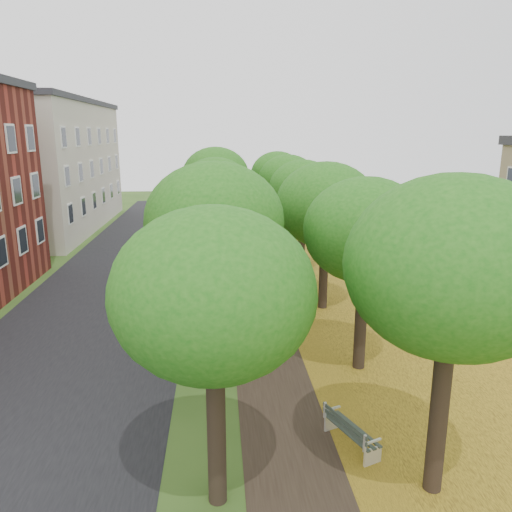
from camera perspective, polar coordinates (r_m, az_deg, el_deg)
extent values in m
plane|color=#2D4C19|center=(12.30, 7.04, -25.43)|extent=(120.00, 120.00, 0.00)
cube|color=black|center=(26.09, -16.20, -4.01)|extent=(8.00, 70.00, 0.01)
cube|color=black|center=(25.60, 0.49, -3.77)|extent=(3.20, 70.00, 0.01)
cube|color=#B89421|center=(26.48, 11.36, -3.45)|extent=(7.50, 70.00, 0.01)
cube|color=black|center=(30.71, 26.31, -2.24)|extent=(9.00, 16.00, 0.01)
cylinder|color=black|center=(11.11, -4.55, -19.26)|extent=(0.40, 0.40, 3.42)
ellipsoid|color=#1B5E13|center=(9.78, -4.89, -4.20)|extent=(4.08, 4.08, 3.47)
cylinder|color=black|center=(16.46, -4.53, -7.77)|extent=(0.40, 0.40, 3.42)
ellipsoid|color=#1B5E13|center=(15.60, -4.74, 2.65)|extent=(4.08, 4.08, 3.47)
cylinder|color=black|center=(22.15, -4.52, -2.04)|extent=(0.40, 0.40, 3.42)
ellipsoid|color=#1B5E13|center=(21.52, -4.68, 5.76)|extent=(4.08, 4.08, 3.47)
cylinder|color=black|center=(27.97, -4.52, 1.33)|extent=(0.40, 0.40, 3.42)
ellipsoid|color=#1B5E13|center=(27.47, -4.64, 7.52)|extent=(4.08, 4.08, 3.47)
cylinder|color=black|center=(33.85, -4.51, 3.54)|extent=(0.40, 0.40, 3.42)
ellipsoid|color=#1B5E13|center=(33.44, -4.61, 8.66)|extent=(4.08, 4.08, 3.47)
cylinder|color=black|center=(39.77, -4.51, 5.09)|extent=(0.40, 0.40, 3.42)
ellipsoid|color=#1B5E13|center=(39.42, -4.60, 9.45)|extent=(4.08, 4.08, 3.47)
cylinder|color=black|center=(12.05, 20.10, -17.26)|extent=(0.40, 0.40, 3.42)
ellipsoid|color=#1B5E13|center=(10.84, 21.43, -3.32)|extent=(4.08, 4.08, 3.47)
cylinder|color=black|center=(17.11, 11.89, -7.18)|extent=(0.40, 0.40, 3.42)
ellipsoid|color=#1B5E13|center=(16.29, 12.42, 2.85)|extent=(4.08, 4.08, 3.47)
cylinder|color=black|center=(22.64, 7.72, -1.77)|extent=(0.40, 0.40, 3.42)
ellipsoid|color=#1B5E13|center=(22.02, 7.98, 5.86)|extent=(4.08, 4.08, 3.47)
cylinder|color=black|center=(28.36, 5.23, 1.49)|extent=(0.40, 0.40, 3.42)
ellipsoid|color=#1B5E13|center=(27.87, 5.37, 7.60)|extent=(4.08, 4.08, 3.47)
cylinder|color=black|center=(34.17, 3.58, 3.65)|extent=(0.40, 0.40, 3.42)
ellipsoid|color=#1B5E13|center=(33.77, 3.65, 8.73)|extent=(4.08, 4.08, 3.47)
cylinder|color=black|center=(40.04, 2.40, 5.18)|extent=(0.40, 0.40, 3.42)
ellipsoid|color=#1B5E13|center=(39.70, 2.45, 9.51)|extent=(4.08, 4.08, 3.47)
cube|color=beige|center=(44.94, -24.08, 9.18)|extent=(10.00, 20.00, 10.00)
cube|color=#2D2D33|center=(44.92, -24.75, 15.78)|extent=(10.30, 20.30, 0.40)
cube|color=#2C3730|center=(13.60, 10.89, -18.96)|extent=(1.12, 1.84, 0.04)
cube|color=#2C3730|center=(13.32, 10.01, -18.32)|extent=(0.73, 1.68, 0.26)
cube|color=silver|center=(13.21, 13.17, -21.38)|extent=(0.49, 0.25, 0.45)
cube|color=silver|center=(14.27, 8.74, -18.22)|extent=(0.49, 0.25, 0.45)
cube|color=silver|center=(12.98, 13.27, -19.91)|extent=(0.44, 0.23, 0.04)
cube|color=silver|center=(14.06, 8.80, -16.82)|extent=(0.44, 0.23, 0.04)
imported|color=#36363C|center=(30.37, 21.29, -0.62)|extent=(4.56, 1.90, 1.32)
imported|color=silver|center=(33.44, 18.77, 0.92)|extent=(5.39, 3.46, 1.38)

